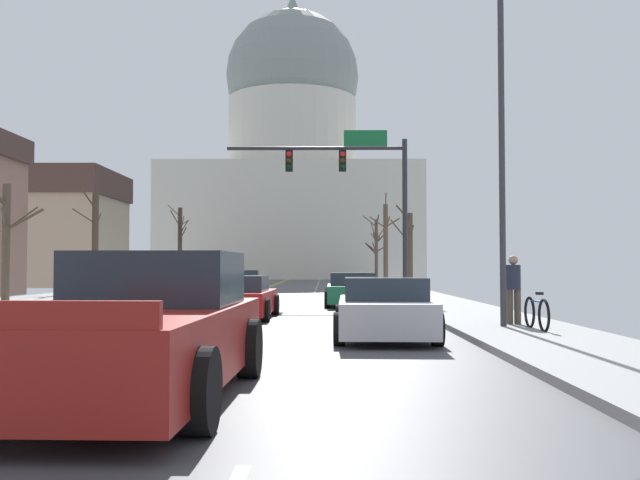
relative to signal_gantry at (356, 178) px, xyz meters
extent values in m
cube|color=#49494E|center=(-5.46, -17.85, -5.38)|extent=(14.00, 180.00, 0.06)
cube|color=yellow|center=(-5.58, -17.85, -5.35)|extent=(0.10, 176.40, 0.00)
cube|color=yellow|center=(-5.34, -17.85, -5.35)|extent=(0.10, 176.40, 0.00)
cube|color=silver|center=(-1.96, -21.15, -5.35)|extent=(0.12, 2.20, 0.00)
cube|color=silver|center=(-1.96, -15.95, -5.35)|extent=(0.12, 2.20, 0.00)
cube|color=silver|center=(-1.96, -10.75, -5.35)|extent=(0.12, 2.20, 0.00)
cube|color=silver|center=(-1.96, -5.55, -5.35)|extent=(0.12, 2.20, 0.00)
cube|color=silver|center=(-1.96, -0.35, -5.35)|extent=(0.12, 2.20, 0.00)
cube|color=silver|center=(-1.96, 4.85, -5.35)|extent=(0.12, 2.20, 0.00)
cube|color=silver|center=(-1.96, 10.05, -5.35)|extent=(0.12, 2.20, 0.00)
cube|color=silver|center=(-1.96, 15.25, -5.35)|extent=(0.12, 2.20, 0.00)
cube|color=silver|center=(-1.96, 20.45, -5.35)|extent=(0.12, 2.20, 0.00)
cube|color=silver|center=(-1.96, 25.65, -5.35)|extent=(0.12, 2.20, 0.00)
cube|color=silver|center=(-1.96, 30.85, -5.35)|extent=(0.12, 2.20, 0.00)
cube|color=silver|center=(-1.96, 36.05, -5.35)|extent=(0.12, 2.20, 0.00)
cube|color=silver|center=(-1.96, 41.25, -5.35)|extent=(0.12, 2.20, 0.00)
cube|color=silver|center=(-1.96, 46.45, -5.35)|extent=(0.12, 2.20, 0.00)
cube|color=silver|center=(-8.96, -10.75, -5.35)|extent=(0.12, 2.20, 0.00)
cube|color=silver|center=(-8.96, -5.55, -5.35)|extent=(0.12, 2.20, 0.00)
cube|color=silver|center=(-8.96, -0.35, -5.35)|extent=(0.12, 2.20, 0.00)
cube|color=silver|center=(-8.96, 4.85, -5.35)|extent=(0.12, 2.20, 0.00)
cube|color=silver|center=(-8.96, 10.05, -5.35)|extent=(0.12, 2.20, 0.00)
cube|color=silver|center=(-8.96, 15.25, -5.35)|extent=(0.12, 2.20, 0.00)
cube|color=silver|center=(-8.96, 20.45, -5.35)|extent=(0.12, 2.20, 0.00)
cube|color=silver|center=(-8.96, 25.65, -5.35)|extent=(0.12, 2.20, 0.00)
cube|color=silver|center=(-8.96, 30.85, -5.35)|extent=(0.12, 2.20, 0.00)
cube|color=silver|center=(-8.96, 36.05, -5.35)|extent=(0.12, 2.20, 0.00)
cube|color=silver|center=(-8.96, 41.25, -5.35)|extent=(0.12, 2.20, 0.00)
cube|color=silver|center=(-8.96, 46.45, -5.35)|extent=(0.12, 2.20, 0.00)
cube|color=#959595|center=(3.04, -17.85, -5.28)|extent=(3.00, 180.00, 0.14)
cylinder|color=#28282D|center=(2.14, 0.01, -1.74)|extent=(0.22, 0.22, 6.95)
cylinder|color=#28282D|center=(-1.76, 0.01, 1.33)|extent=(7.80, 0.16, 0.16)
cube|color=black|center=(-0.59, 0.01, 0.77)|extent=(0.32, 0.28, 0.92)
sphere|color=red|center=(-0.59, -0.15, 1.05)|extent=(0.22, 0.22, 0.22)
sphere|color=#332B05|center=(-0.59, -0.15, 0.77)|extent=(0.22, 0.22, 0.22)
sphere|color=black|center=(-0.59, -0.15, 0.49)|extent=(0.22, 0.22, 0.22)
cube|color=black|center=(-2.93, 0.01, 0.77)|extent=(0.32, 0.28, 0.92)
sphere|color=red|center=(-2.93, -0.15, 1.05)|extent=(0.22, 0.22, 0.22)
sphere|color=#332B05|center=(-2.93, -0.15, 0.77)|extent=(0.22, 0.22, 0.22)
sphere|color=black|center=(-2.93, -0.15, 0.49)|extent=(0.22, 0.22, 0.22)
cube|color=#146033|center=(0.43, 0.03, 1.78)|extent=(1.90, 0.06, 0.70)
cylinder|color=#333338|center=(2.74, -14.49, -1.01)|extent=(0.14, 0.14, 8.40)
cube|color=beige|center=(-5.46, 56.14, 1.36)|extent=(30.64, 18.17, 13.43)
cylinder|color=beige|center=(-5.46, 56.14, 12.47)|extent=(15.79, 15.79, 8.78)
sphere|color=gray|center=(-5.46, 56.14, 19.74)|extent=(16.46, 16.46, 16.46)
cone|color=gray|center=(-5.46, 56.14, 29.17)|extent=(1.80, 1.80, 2.40)
cube|color=#1E7247|center=(-0.31, -3.79, -4.87)|extent=(1.92, 4.44, 0.64)
cube|color=#232D38|center=(-0.32, -3.96, -4.32)|extent=(1.68, 2.16, 0.47)
cylinder|color=black|center=(-1.24, -2.41, -5.03)|extent=(0.23, 0.64, 0.64)
cylinder|color=black|center=(0.64, -2.43, -5.03)|extent=(0.23, 0.64, 0.64)
cylinder|color=black|center=(-1.27, -5.15, -5.03)|extent=(0.23, 0.64, 0.64)
cylinder|color=black|center=(0.61, -5.16, -5.03)|extent=(0.23, 0.64, 0.64)
cube|color=#B71414|center=(-3.83, -10.17, -4.87)|extent=(1.89, 4.47, 0.64)
cube|color=#232D38|center=(-3.84, -10.59, -4.33)|extent=(1.62, 1.99, 0.45)
cylinder|color=black|center=(-4.69, -8.78, -5.03)|extent=(0.23, 0.64, 0.64)
cylinder|color=black|center=(-2.90, -8.82, -5.03)|extent=(0.23, 0.64, 0.64)
cylinder|color=black|center=(-4.75, -11.52, -5.03)|extent=(0.23, 0.64, 0.64)
cylinder|color=black|center=(-2.96, -11.57, -5.03)|extent=(0.23, 0.64, 0.64)
cube|color=silver|center=(-0.10, -15.91, -4.86)|extent=(2.00, 4.28, 0.67)
cube|color=#232D38|center=(-0.11, -16.17, -4.30)|extent=(1.70, 1.83, 0.45)
cylinder|color=black|center=(-0.99, -14.57, -5.03)|extent=(0.24, 0.65, 0.64)
cylinder|color=black|center=(0.87, -14.63, -5.03)|extent=(0.24, 0.65, 0.64)
cylinder|color=black|center=(-1.07, -17.18, -5.03)|extent=(0.24, 0.65, 0.64)
cylinder|color=black|center=(0.79, -17.24, -5.03)|extent=(0.24, 0.65, 0.64)
cube|color=maroon|center=(-3.45, -22.64, -4.72)|extent=(2.21, 5.51, 0.82)
cube|color=#1E2833|center=(-3.43, -21.87, -3.98)|extent=(1.94, 1.91, 0.66)
cube|color=maroon|center=(-3.53, -25.30, -4.20)|extent=(1.89, 0.15, 0.22)
cylinder|color=black|center=(-4.43, -20.97, -4.95)|extent=(0.30, 0.81, 0.80)
cylinder|color=black|center=(-2.38, -21.03, -4.95)|extent=(0.30, 0.81, 0.80)
cylinder|color=black|center=(-2.47, -24.30, -4.95)|extent=(0.30, 0.81, 0.80)
cube|color=silver|center=(-7.38, 4.18, -4.89)|extent=(1.85, 4.40, 0.60)
cube|color=#232D38|center=(-7.39, 4.55, -4.40)|extent=(1.57, 2.10, 0.39)
cylinder|color=black|center=(-6.48, 2.86, -5.03)|extent=(0.24, 0.65, 0.64)
cylinder|color=black|center=(-8.20, 2.80, -5.03)|extent=(0.24, 0.65, 0.64)
cylinder|color=black|center=(-6.57, 5.55, -5.03)|extent=(0.24, 0.65, 0.64)
cylinder|color=black|center=(-8.28, 5.50, -5.03)|extent=(0.24, 0.65, 0.64)
cube|color=navy|center=(-10.78, 14.33, -4.88)|extent=(1.85, 4.69, 0.63)
cube|color=#232D38|center=(-10.79, 14.78, -4.34)|extent=(1.60, 2.10, 0.45)
cylinder|color=black|center=(-9.87, 12.90, -5.03)|extent=(0.23, 0.64, 0.64)
cylinder|color=black|center=(-11.66, 12.87, -5.03)|extent=(0.23, 0.64, 0.64)
cylinder|color=black|center=(-9.91, 15.79, -5.03)|extent=(0.23, 0.64, 0.64)
cylinder|color=black|center=(-11.70, 15.76, -5.03)|extent=(0.23, 0.64, 0.64)
cube|color=#9EA3A8|center=(-7.43, 25.05, -4.90)|extent=(1.85, 4.36, 0.59)
cube|color=#232D38|center=(-7.44, 25.24, -4.39)|extent=(1.57, 2.01, 0.42)
cylinder|color=black|center=(-6.53, 23.74, -5.03)|extent=(0.24, 0.65, 0.64)
cylinder|color=black|center=(-8.24, 23.68, -5.03)|extent=(0.24, 0.65, 0.64)
cylinder|color=black|center=(-6.62, 26.41, -5.03)|extent=(0.24, 0.65, 0.64)
cylinder|color=black|center=(-8.33, 26.35, -5.03)|extent=(0.24, 0.65, 0.64)
cube|color=tan|center=(-23.10, 21.87, -2.06)|extent=(11.50, 9.16, 6.59)
cube|color=#47332D|center=(-23.10, 21.87, 2.24)|extent=(11.96, 9.53, 2.00)
cylinder|color=#4C3D2D|center=(3.37, 8.37, -3.05)|extent=(0.28, 0.28, 4.33)
cylinder|color=#4C3D2D|center=(3.28, 7.94, -1.73)|extent=(0.32, 0.97, 0.91)
cylinder|color=#4C3D2D|center=(2.97, 8.21, -0.90)|extent=(0.91, 0.44, 0.90)
cylinder|color=#4C3D2D|center=(3.37, 9.08, -1.83)|extent=(0.13, 1.47, 0.87)
cylinder|color=#4C3D2D|center=(3.51, 8.74, -1.87)|extent=(0.39, 0.83, 0.72)
cylinder|color=#4C3D2D|center=(2.81, 8.11, -1.96)|extent=(1.21, 0.62, 1.38)
cylinder|color=#4C3D2D|center=(3.31, 7.95, -1.77)|extent=(0.22, 0.92, 1.16)
cylinder|color=brown|center=(-13.87, -3.24, -2.91)|extent=(0.31, 0.31, 4.61)
cylinder|color=brown|center=(-13.29, -3.14, -1.96)|extent=(1.20, 0.29, 0.98)
cylinder|color=brown|center=(-13.07, -3.41, -2.03)|extent=(1.66, 0.46, 0.89)
cylinder|color=brown|center=(-13.78, -3.63, -1.99)|extent=(0.27, 0.86, 0.83)
cylinder|color=brown|center=(2.52, 14.35, -2.54)|extent=(0.30, 0.30, 5.34)
cylinder|color=brown|center=(2.67, 14.58, -1.06)|extent=(0.42, 0.57, 0.89)
cylinder|color=brown|center=(2.95, 14.10, -1.07)|extent=(0.93, 0.61, 0.61)
cylinder|color=brown|center=(2.02, 14.49, -1.02)|extent=(1.07, 0.36, 0.79)
cylinder|color=brown|center=(2.49, 13.82, -0.07)|extent=(0.15, 1.15, 1.68)
cylinder|color=#4C3D2D|center=(-13.75, 7.06, -2.55)|extent=(0.35, 0.35, 5.32)
cylinder|color=#4C3D2D|center=(-14.25, 6.69, -1.17)|extent=(1.06, 0.82, 0.80)
cylinder|color=#4C3D2D|center=(-13.81, 7.67, -1.41)|extent=(0.19, 1.28, 1.01)
cylinder|color=#4C3D2D|center=(-14.10, 6.91, -0.20)|extent=(0.81, 0.40, 1.17)
cylinder|color=#4C3D2D|center=(-13.53, 6.45, -0.11)|extent=(0.54, 1.30, 0.94)
cylinder|color=#423328|center=(3.42, 34.76, -3.16)|extent=(0.26, 0.26, 4.10)
cylinder|color=#423328|center=(2.90, 34.79, -2.11)|extent=(1.12, 0.18, 0.91)
cylinder|color=#423328|center=(3.54, 34.30, -1.41)|extent=(0.33, 0.99, 0.60)
cylinder|color=#423328|center=(3.87, 34.41, -1.19)|extent=(1.03, 0.83, 1.03)
cylinder|color=#423328|center=(3.16, 35.05, -1.15)|extent=(0.59, 0.65, 0.86)
cylinder|color=#423328|center=(3.90, 34.49, -2.22)|extent=(1.05, 0.66, 0.65)
cylinder|color=#423328|center=(3.21, 34.43, -2.15)|extent=(0.52, 0.76, 1.00)
cylinder|color=#423328|center=(2.97, 34.84, -2.31)|extent=(0.99, 0.29, 1.04)
cylinder|color=#423328|center=(-13.55, 28.10, -2.07)|extent=(0.36, 0.36, 6.28)
cylinder|color=#423328|center=(-13.18, 27.56, -1.16)|extent=(0.84, 1.16, 1.04)
cylinder|color=#423328|center=(-13.98, 28.22, 0.15)|extent=(0.95, 0.35, 1.41)
cylinder|color=#423328|center=(-13.17, 27.90, -0.60)|extent=(0.84, 0.49, 1.16)
cylinder|color=#423328|center=(-13.30, 27.67, -0.47)|extent=(0.58, 0.93, 1.57)
cylinder|color=#423328|center=(-14.16, 28.54, 0.84)|extent=(1.29, 0.95, 1.08)
cylinder|color=#423328|center=(-13.26, 28.56, -0.18)|extent=(0.66, 0.99, 0.60)
cylinder|color=brown|center=(2.55, 22.94, -2.75)|extent=(0.26, 0.26, 4.93)
cylinder|color=brown|center=(2.32, 22.60, -1.21)|extent=(0.54, 0.77, 1.27)
cylinder|color=brown|center=(2.38, 22.23, -1.85)|extent=(0.45, 1.50, 0.99)
cylinder|color=brown|center=(2.03, 22.77, -0.43)|extent=(1.10, 0.43, 0.87)
cylinder|color=brown|center=(2.85, 22.68, -1.37)|extent=(0.69, 0.61, 0.97)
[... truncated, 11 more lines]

